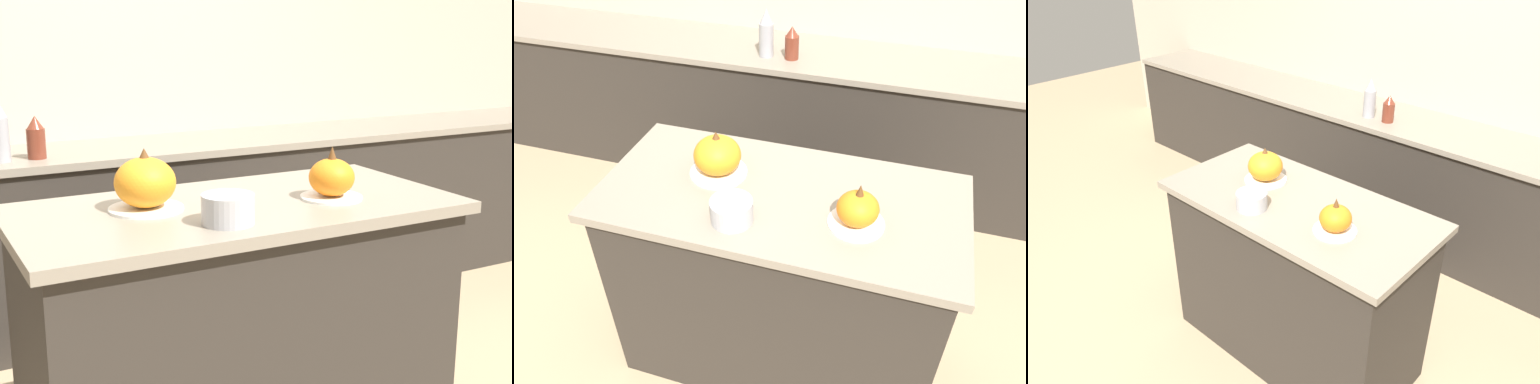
{
  "view_description": "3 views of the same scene",
  "coord_description": "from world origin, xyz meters",
  "views": [
    {
      "loc": [
        -0.91,
        -1.84,
        1.47
      ],
      "look_at": [
        0.04,
        -0.04,
        0.98
      ],
      "focal_mm": 50.0,
      "sensor_mm": 36.0,
      "label": 1
    },
    {
      "loc": [
        0.38,
        -1.36,
        2.05
      ],
      "look_at": [
        -0.03,
        -0.03,
        0.97
      ],
      "focal_mm": 35.0,
      "sensor_mm": 36.0,
      "label": 2
    },
    {
      "loc": [
        1.33,
        -1.55,
        2.14
      ],
      "look_at": [
        -0.06,
        -0.02,
        0.98
      ],
      "focal_mm": 35.0,
      "sensor_mm": 36.0,
      "label": 3
    }
  ],
  "objects": [
    {
      "name": "ground_plane",
      "position": [
        0.0,
        0.0,
        0.0
      ],
      "size": [
        12.0,
        12.0,
        0.0
      ],
      "primitive_type": "plane",
      "color": "tan"
    },
    {
      "name": "kitchen_island",
      "position": [
        0.0,
        0.0,
        0.47
      ],
      "size": [
        1.33,
        0.65,
        0.94
      ],
      "color": "#2D2823",
      "rests_on": "ground_plane"
    },
    {
      "name": "back_counter",
      "position": [
        0.0,
        1.43,
        0.44
      ],
      "size": [
        6.0,
        0.6,
        0.88
      ],
      "color": "#2D2823",
      "rests_on": "ground_plane"
    },
    {
      "name": "pumpkin_cake_left",
      "position": [
        -0.26,
        0.06,
        1.02
      ],
      "size": [
        0.22,
        0.22,
        0.18
      ],
      "color": "white",
      "rests_on": "kitchen_island"
    },
    {
      "name": "pumpkin_cake_right",
      "position": [
        0.29,
        -0.08,
        1.0
      ],
      "size": [
        0.19,
        0.19,
        0.16
      ],
      "color": "white",
      "rests_on": "kitchen_island"
    },
    {
      "name": "bottle_tall",
      "position": [
        -0.47,
        1.31,
        1.01
      ],
      "size": [
        0.08,
        0.08,
        0.27
      ],
      "color": "#99999E",
      "rests_on": "back_counter"
    },
    {
      "name": "bottle_short",
      "position": [
        -0.32,
        1.32,
        0.97
      ],
      "size": [
        0.08,
        0.08,
        0.19
      ],
      "color": "maroon",
      "rests_on": "back_counter"
    },
    {
      "name": "mixing_bowl",
      "position": [
        -0.12,
        -0.18,
        0.98
      ],
      "size": [
        0.14,
        0.14,
        0.08
      ],
      "color": "#ADADB2",
      "rests_on": "kitchen_island"
    }
  ]
}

